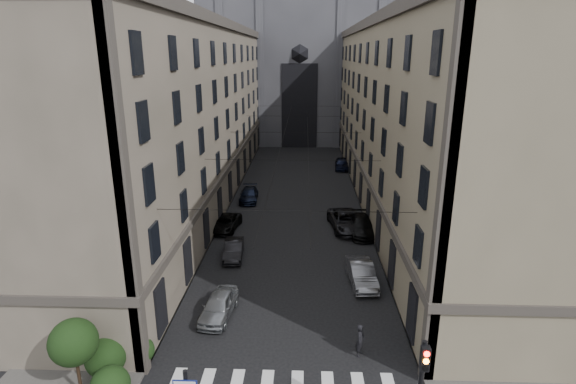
# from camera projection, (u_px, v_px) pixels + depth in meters

# --- Properties ---
(sidewalk_left) EXTENTS (7.00, 80.00, 0.15)m
(sidewalk_left) POSITION_uv_depth(u_px,v_px,m) (204.00, 195.00, 51.47)
(sidewalk_left) COLOR #383533
(sidewalk_left) RESTS_ON ground
(sidewalk_right) EXTENTS (7.00, 80.00, 0.15)m
(sidewalk_right) POSITION_uv_depth(u_px,v_px,m) (388.00, 197.00, 50.71)
(sidewalk_right) COLOR #383533
(sidewalk_right) RESTS_ON ground
(building_left) EXTENTS (13.60, 60.60, 18.85)m
(building_left) POSITION_uv_depth(u_px,v_px,m) (173.00, 113.00, 48.83)
(building_left) COLOR #524B3F
(building_left) RESTS_ON ground
(building_right) EXTENTS (13.60, 60.60, 18.85)m
(building_right) POSITION_uv_depth(u_px,v_px,m) (422.00, 114.00, 47.86)
(building_right) COLOR brown
(building_right) RESTS_ON ground
(gothic_tower) EXTENTS (35.00, 23.00, 58.00)m
(gothic_tower) POSITION_uv_depth(u_px,v_px,m) (301.00, 41.00, 83.03)
(gothic_tower) COLOR #2D2D33
(gothic_tower) RESTS_ON ground
(shrub_cluster) EXTENTS (3.90, 4.40, 3.90)m
(shrub_cluster) POSITION_uv_depth(u_px,v_px,m) (98.00, 357.00, 21.31)
(shrub_cluster) COLOR black
(shrub_cluster) RESTS_ON sidewalk_left
(tram_wires) EXTENTS (14.00, 60.00, 0.43)m
(tram_wires) POSITION_uv_depth(u_px,v_px,m) (296.00, 134.00, 48.61)
(tram_wires) COLOR black
(tram_wires) RESTS_ON ground
(car_left_near) EXTENTS (2.21, 4.47, 1.47)m
(car_left_near) POSITION_uv_depth(u_px,v_px,m) (219.00, 306.00, 27.61)
(car_left_near) COLOR gray
(car_left_near) RESTS_ON ground
(car_left_midnear) EXTENTS (1.72, 4.18, 1.35)m
(car_left_midnear) POSITION_uv_depth(u_px,v_px,m) (234.00, 250.00, 35.63)
(car_left_midnear) COLOR black
(car_left_midnear) RESTS_ON ground
(car_left_midfar) EXTENTS (2.64, 4.78, 1.27)m
(car_left_midfar) POSITION_uv_depth(u_px,v_px,m) (226.00, 223.00, 41.31)
(car_left_midfar) COLOR black
(car_left_midfar) RESTS_ON ground
(car_left_far) EXTENTS (2.10, 4.78, 1.37)m
(car_left_far) POSITION_uv_depth(u_px,v_px,m) (249.00, 195.00, 49.39)
(car_left_far) COLOR black
(car_left_far) RESTS_ON ground
(car_right_near) EXTENTS (1.99, 4.79, 1.54)m
(car_right_near) POSITION_uv_depth(u_px,v_px,m) (361.00, 273.00, 31.58)
(car_right_near) COLOR slate
(car_right_near) RESTS_ON ground
(car_right_midnear) EXTENTS (3.49, 6.22, 1.64)m
(car_right_midnear) POSITION_uv_depth(u_px,v_px,m) (346.00, 221.00, 41.35)
(car_right_midnear) COLOR black
(car_right_midnear) RESTS_ON ground
(car_right_midfar) EXTENTS (2.17, 5.26, 1.52)m
(car_right_midfar) POSITION_uv_depth(u_px,v_px,m) (362.00, 226.00, 40.29)
(car_right_midfar) COLOR black
(car_right_midfar) RESTS_ON ground
(car_right_far) EXTENTS (2.14, 4.77, 1.59)m
(car_right_far) POSITION_uv_depth(u_px,v_px,m) (342.00, 164.00, 62.89)
(car_right_far) COLOR black
(car_right_far) RESTS_ON ground
(pedestrian) EXTENTS (0.68, 0.80, 1.85)m
(pedestrian) POSITION_uv_depth(u_px,v_px,m) (360.00, 340.00, 23.96)
(pedestrian) COLOR black
(pedestrian) RESTS_ON ground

